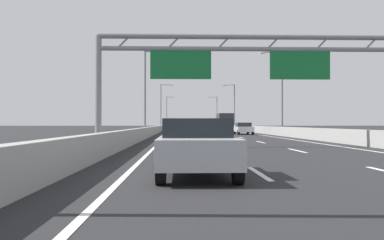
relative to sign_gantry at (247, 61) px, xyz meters
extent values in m
plane|color=#262628|center=(0.10, 75.15, -4.84)|extent=(260.00, 260.00, 0.00)
cube|color=white|center=(-1.70, -12.35, -4.84)|extent=(0.16, 3.00, 0.01)
cube|color=white|center=(-1.70, -3.35, -4.84)|extent=(0.16, 3.00, 0.01)
cube|color=white|center=(-1.70, 5.65, -4.84)|extent=(0.16, 3.00, 0.01)
cube|color=white|center=(-1.70, 14.65, -4.84)|extent=(0.16, 3.00, 0.01)
cube|color=white|center=(-1.70, 23.65, -4.84)|extent=(0.16, 3.00, 0.01)
cube|color=white|center=(-1.70, 32.65, -4.84)|extent=(0.16, 3.00, 0.01)
cube|color=white|center=(-1.70, 41.65, -4.84)|extent=(0.16, 3.00, 0.01)
cube|color=white|center=(-1.70, 50.65, -4.84)|extent=(0.16, 3.00, 0.01)
cube|color=white|center=(-1.70, 59.65, -4.84)|extent=(0.16, 3.00, 0.01)
cube|color=white|center=(-1.70, 68.65, -4.84)|extent=(0.16, 3.00, 0.01)
cube|color=white|center=(-1.70, 77.65, -4.84)|extent=(0.16, 3.00, 0.01)
cube|color=white|center=(-1.70, 86.65, -4.84)|extent=(0.16, 3.00, 0.01)
cube|color=white|center=(-1.70, 95.65, -4.84)|extent=(0.16, 3.00, 0.01)
cube|color=white|center=(-1.70, 104.65, -4.84)|extent=(0.16, 3.00, 0.01)
cube|color=white|center=(-1.70, 113.65, -4.84)|extent=(0.16, 3.00, 0.01)
cube|color=white|center=(-1.70, 122.65, -4.84)|extent=(0.16, 3.00, 0.01)
cube|color=white|center=(-1.70, 131.65, -4.84)|extent=(0.16, 3.00, 0.01)
cube|color=white|center=(1.90, -3.35, -4.84)|extent=(0.16, 3.00, 0.01)
cube|color=white|center=(1.90, 5.65, -4.84)|extent=(0.16, 3.00, 0.01)
cube|color=white|center=(1.90, 14.65, -4.84)|extent=(0.16, 3.00, 0.01)
cube|color=white|center=(1.90, 23.65, -4.84)|extent=(0.16, 3.00, 0.01)
cube|color=white|center=(1.90, 32.65, -4.84)|extent=(0.16, 3.00, 0.01)
cube|color=white|center=(1.90, 41.65, -4.84)|extent=(0.16, 3.00, 0.01)
cube|color=white|center=(1.90, 50.65, -4.84)|extent=(0.16, 3.00, 0.01)
cube|color=white|center=(1.90, 59.65, -4.84)|extent=(0.16, 3.00, 0.01)
cube|color=white|center=(1.90, 68.65, -4.84)|extent=(0.16, 3.00, 0.01)
cube|color=white|center=(1.90, 77.65, -4.84)|extent=(0.16, 3.00, 0.01)
cube|color=white|center=(1.90, 86.65, -4.84)|extent=(0.16, 3.00, 0.01)
cube|color=white|center=(1.90, 95.65, -4.84)|extent=(0.16, 3.00, 0.01)
cube|color=white|center=(1.90, 104.65, -4.84)|extent=(0.16, 3.00, 0.01)
cube|color=white|center=(1.90, 113.65, -4.84)|extent=(0.16, 3.00, 0.01)
cube|color=white|center=(1.90, 122.65, -4.84)|extent=(0.16, 3.00, 0.01)
cube|color=white|center=(1.90, 131.65, -4.84)|extent=(0.16, 3.00, 0.01)
cube|color=white|center=(-5.15, 63.15, -4.84)|extent=(0.16, 176.00, 0.01)
cube|color=white|center=(5.35, 63.15, -4.84)|extent=(0.16, 176.00, 0.01)
cube|color=#9E9E99|center=(-6.80, 85.15, -4.37)|extent=(0.45, 220.00, 0.95)
cube|color=#9E9E99|center=(7.00, 85.15, -4.37)|extent=(0.45, 220.00, 0.95)
cylinder|color=gray|center=(-8.29, 0.00, -1.74)|extent=(0.36, 0.36, 6.20)
cylinder|color=gray|center=(0.10, 0.00, 1.36)|extent=(16.78, 0.32, 0.32)
cylinder|color=gray|center=(0.10, 0.00, 0.66)|extent=(16.78, 0.26, 0.26)
cylinder|color=gray|center=(-6.89, 0.00, 1.01)|extent=(0.74, 0.10, 0.74)
cylinder|color=gray|center=(-4.09, 0.00, 1.01)|extent=(0.74, 0.10, 0.74)
cylinder|color=gray|center=(-1.30, 0.00, 1.01)|extent=(0.74, 0.10, 0.74)
cylinder|color=gray|center=(1.50, 0.00, 1.01)|extent=(0.74, 0.10, 0.74)
cylinder|color=gray|center=(4.29, 0.00, 1.01)|extent=(0.74, 0.10, 0.74)
cylinder|color=gray|center=(7.09, 0.00, 1.01)|extent=(0.74, 0.10, 0.74)
cube|color=#146B33|center=(-3.71, 0.00, -0.24)|extent=(3.40, 0.12, 1.60)
cube|color=#146B33|center=(3.02, 0.00, -0.24)|extent=(3.40, 0.12, 1.60)
cylinder|color=slate|center=(-7.60, 23.24, -0.09)|extent=(0.20, 0.20, 9.50)
cylinder|color=slate|center=(-6.50, 23.24, 4.51)|extent=(2.20, 0.12, 0.12)
cube|color=#F2EAC6|center=(-5.40, 23.24, 4.41)|extent=(0.56, 0.28, 0.20)
cylinder|color=slate|center=(7.80, 23.24, -0.09)|extent=(0.20, 0.20, 9.50)
cylinder|color=slate|center=(6.70, 23.24, 4.51)|extent=(2.20, 0.12, 0.12)
cube|color=#F2EAC6|center=(5.60, 23.24, 4.41)|extent=(0.56, 0.28, 0.20)
cylinder|color=slate|center=(-7.60, 63.52, -0.09)|extent=(0.20, 0.20, 9.50)
cylinder|color=slate|center=(-6.50, 63.52, 4.51)|extent=(2.20, 0.12, 0.12)
cube|color=#F2EAC6|center=(-5.40, 63.52, 4.41)|extent=(0.56, 0.28, 0.20)
cylinder|color=slate|center=(7.80, 63.52, -0.09)|extent=(0.20, 0.20, 9.50)
cylinder|color=slate|center=(6.70, 63.52, 4.51)|extent=(2.20, 0.12, 0.12)
cube|color=#F2EAC6|center=(5.60, 63.52, 4.41)|extent=(0.56, 0.28, 0.20)
cylinder|color=slate|center=(-7.60, 103.79, -0.09)|extent=(0.20, 0.20, 9.50)
cylinder|color=slate|center=(-6.50, 103.79, 4.51)|extent=(2.20, 0.12, 0.12)
cube|color=#F2EAC6|center=(-5.40, 103.79, 4.41)|extent=(0.56, 0.28, 0.20)
cylinder|color=slate|center=(7.80, 103.79, -0.09)|extent=(0.20, 0.20, 9.50)
cylinder|color=slate|center=(6.70, 103.79, 4.51)|extent=(2.20, 0.12, 0.12)
cube|color=#F2EAC6|center=(5.60, 103.79, 4.41)|extent=(0.56, 0.28, 0.20)
cube|color=silver|center=(3.86, 26.15, -4.22)|extent=(1.87, 4.53, 0.61)
cube|color=black|center=(3.86, 26.02, -3.68)|extent=(1.64, 2.00, 0.48)
cylinder|color=black|center=(3.03, 27.86, -4.52)|extent=(0.22, 0.64, 0.64)
cylinder|color=black|center=(4.68, 27.86, -4.52)|extent=(0.22, 0.64, 0.64)
cylinder|color=black|center=(3.03, 24.43, -4.52)|extent=(0.22, 0.64, 0.64)
cylinder|color=black|center=(4.68, 24.43, -4.52)|extent=(0.22, 0.64, 0.64)
cube|color=#1E7A38|center=(-3.73, 41.83, -4.17)|extent=(1.85, 4.13, 0.71)
cube|color=black|center=(-3.73, 41.81, -3.57)|extent=(1.63, 1.96, 0.50)
cylinder|color=black|center=(-4.55, 43.34, -4.52)|extent=(0.22, 0.64, 0.64)
cylinder|color=black|center=(-2.92, 43.34, -4.52)|extent=(0.22, 0.64, 0.64)
cylinder|color=black|center=(-4.55, 40.31, -4.52)|extent=(0.22, 0.64, 0.64)
cylinder|color=black|center=(-2.92, 40.31, -4.52)|extent=(0.22, 0.64, 0.64)
cube|color=red|center=(3.94, 61.79, -4.20)|extent=(1.77, 4.46, 0.64)
cube|color=black|center=(3.94, 61.97, -3.67)|extent=(1.56, 1.92, 0.42)
cylinder|color=black|center=(3.16, 63.47, -4.52)|extent=(0.22, 0.64, 0.64)
cylinder|color=black|center=(4.71, 63.47, -4.52)|extent=(0.22, 0.64, 0.64)
cylinder|color=black|center=(3.16, 60.10, -4.52)|extent=(0.22, 0.64, 0.64)
cylinder|color=black|center=(4.71, 60.10, -4.52)|extent=(0.22, 0.64, 0.64)
cube|color=#A8ADB2|center=(-3.36, -12.77, -4.19)|extent=(1.88, 4.13, 0.66)
cube|color=black|center=(-3.36, -12.77, -3.63)|extent=(1.65, 1.76, 0.46)
cylinder|color=black|center=(-4.19, -11.26, -4.52)|extent=(0.22, 0.64, 0.64)
cylinder|color=black|center=(-2.53, -11.26, -4.52)|extent=(0.22, 0.64, 0.64)
cylinder|color=black|center=(-4.19, -14.29, -4.52)|extent=(0.22, 0.64, 0.64)
cylinder|color=black|center=(-2.53, -14.29, -4.52)|extent=(0.22, 0.64, 0.64)
cube|color=#194799|center=(3.88, 50.72, -3.43)|extent=(2.37, 2.32, 1.86)
cube|color=#333338|center=(3.88, 46.47, -3.12)|extent=(2.37, 5.77, 2.48)
cylinder|color=black|center=(2.84, 50.98, -4.36)|extent=(0.28, 0.96, 0.96)
cylinder|color=black|center=(4.93, 50.98, -4.36)|extent=(0.28, 0.96, 0.96)
cylinder|color=black|center=(2.84, 44.99, -4.36)|extent=(0.28, 0.96, 0.96)
cylinder|color=black|center=(4.93, 44.99, -4.36)|extent=(0.28, 0.96, 0.96)
camera|label=1|loc=(-3.80, -23.21, -3.52)|focal=38.92mm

